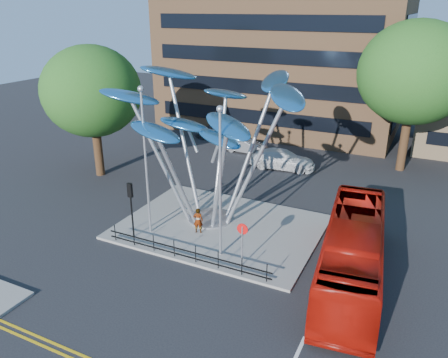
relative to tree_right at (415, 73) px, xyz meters
The scene contains 15 objects.
ground 24.75m from the tree_right, 109.98° to the right, with size 120.00×120.00×0.00m, color black.
traffic_island 20.01m from the tree_right, 119.36° to the right, with size 12.00×9.00×0.15m, color slate.
tree_right is the anchor object (origin of this frame).
tree_left 25.09m from the tree_right, 151.39° to the right, with size 7.60×7.60×10.32m.
leaf_sculpture 18.37m from the tree_right, 123.31° to the right, with size 12.72×9.54×9.51m.
street_lamp_left 22.49m from the tree_right, 124.05° to the right, with size 0.36×0.36×8.80m.
street_lamp_right 20.64m from the tree_right, 111.54° to the right, with size 0.36×0.36×8.30m.
traffic_light_island 24.06m from the tree_right, 123.69° to the right, with size 0.28×0.18×3.42m.
no_entry_sign_island 21.31m from the tree_right, 107.12° to the right, with size 0.60×0.10×2.45m.
pedestrian_railing_front 23.43m from the tree_right, 113.91° to the right, with size 10.00×0.06×1.00m.
red_bus 19.17m from the tree_right, 92.11° to the right, with size 2.68×11.47×3.20m, color #A01007.
pedestrian 21.16m from the tree_right, 119.51° to the right, with size 0.59×0.38×1.60m, color gray.
parked_car_left 19.52m from the tree_right, behind, with size 1.74×4.32×1.47m, color #3F4146.
parked_car_mid 15.51m from the tree_right, behind, with size 1.42×4.07×1.34m, color #929499.
parked_car_right 12.28m from the tree_right, 156.21° to the right, with size 2.23×5.49×1.59m, color silver.
Camera 1 is at (9.83, -15.64, 12.91)m, focal length 35.00 mm.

